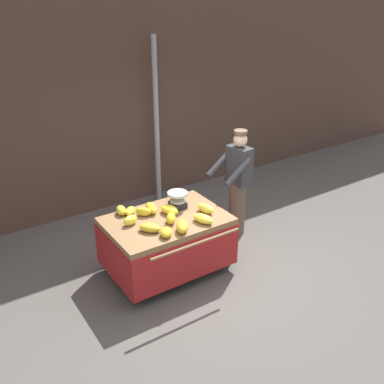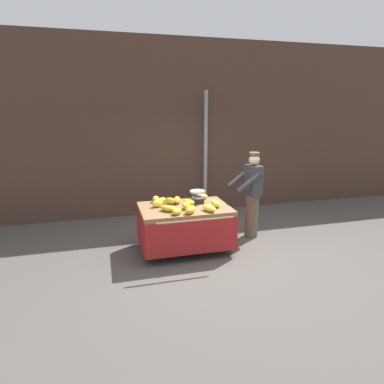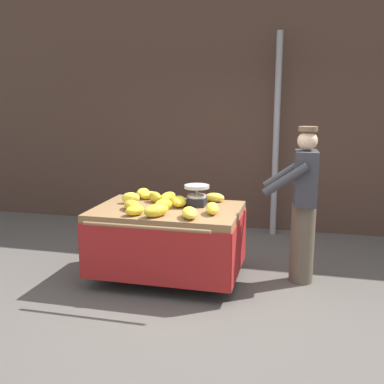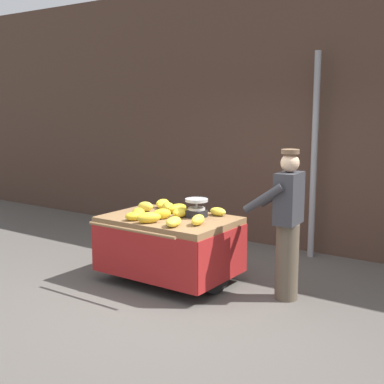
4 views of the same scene
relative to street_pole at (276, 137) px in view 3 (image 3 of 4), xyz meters
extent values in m
plane|color=#514C47|center=(-0.49, -2.47, -1.47)|extent=(60.00, 60.00, 0.00)
cube|color=#473328|center=(-0.49, 0.35, 0.59)|extent=(16.00, 0.24, 4.11)
cylinder|color=gray|center=(0.00, 0.00, 0.00)|extent=(0.09, 0.09, 2.93)
cube|color=olive|center=(-1.03, -2.05, -0.68)|extent=(1.58, 1.08, 0.08)
cylinder|color=black|center=(-1.74, -2.05, -1.11)|extent=(0.05, 0.72, 0.72)
cylinder|color=#B7B7BC|center=(-1.77, -2.05, -1.11)|extent=(0.01, 0.13, 0.13)
cylinder|color=black|center=(-0.32, -2.05, -1.11)|extent=(0.05, 0.72, 0.72)
cylinder|color=#B7B7BC|center=(-0.29, -2.05, -1.11)|extent=(0.01, 0.13, 0.13)
cylinder|color=#4C4742|center=(-1.03, -1.59, -1.09)|extent=(0.05, 0.05, 0.75)
cube|color=maroon|center=(-1.03, -2.60, -1.02)|extent=(1.58, 0.02, 0.60)
cube|color=maroon|center=(-1.03, -1.51, -1.02)|extent=(1.58, 0.02, 0.60)
cube|color=maroon|center=(-1.82, -2.05, -1.02)|extent=(0.02, 1.08, 0.60)
cube|color=maroon|center=(-0.24, -2.05, -1.02)|extent=(0.02, 1.08, 0.60)
cylinder|color=olive|center=(-1.03, -2.78, -0.66)|extent=(1.27, 0.04, 0.04)
cube|color=black|center=(-0.74, -1.88, -0.60)|extent=(0.20, 0.20, 0.09)
cylinder|color=#B7B7BC|center=(-0.74, -1.88, -0.50)|extent=(0.02, 0.02, 0.11)
cylinder|color=#B7B7BC|center=(-0.74, -1.88, -0.42)|extent=(0.28, 0.28, 0.04)
cylinder|color=#B7B7BC|center=(-0.74, -1.88, -0.53)|extent=(0.21, 0.21, 0.03)
ellipsoid|color=yellow|center=(-0.93, -1.96, -0.58)|extent=(0.23, 0.31, 0.12)
ellipsoid|color=gold|center=(-1.04, -2.19, -0.58)|extent=(0.22, 0.26, 0.13)
ellipsoid|color=yellow|center=(-1.50, -1.95, -0.58)|extent=(0.23, 0.17, 0.13)
ellipsoid|color=yellow|center=(-0.69, -2.42, -0.59)|extent=(0.24, 0.33, 0.11)
ellipsoid|color=gold|center=(-1.03, -2.45, -0.58)|extent=(0.28, 0.33, 0.13)
ellipsoid|color=gold|center=(-1.25, -1.83, -0.58)|extent=(0.23, 0.23, 0.12)
ellipsoid|color=gold|center=(-1.37, -2.24, -0.59)|extent=(0.30, 0.32, 0.10)
ellipsoid|color=yellow|center=(-1.38, -1.69, -0.59)|extent=(0.23, 0.24, 0.10)
ellipsoid|color=gold|center=(-1.11, -1.78, -0.58)|extent=(0.18, 0.31, 0.12)
ellipsoid|color=gold|center=(-1.26, -2.45, -0.59)|extent=(0.23, 0.26, 0.10)
ellipsoid|color=yellow|center=(-0.50, -2.20, -0.58)|extent=(0.18, 0.28, 0.12)
ellipsoid|color=yellow|center=(-1.48, -1.62, -0.58)|extent=(0.16, 0.23, 0.12)
ellipsoid|color=yellow|center=(-0.59, -1.63, -0.59)|extent=(0.26, 0.18, 0.10)
cylinder|color=brown|center=(0.42, -1.76, -1.03)|extent=(0.26, 0.26, 0.88)
cube|color=#333338|center=(0.42, -1.76, -0.30)|extent=(0.25, 0.39, 0.58)
sphere|color=#DBB28E|center=(0.42, -1.76, 0.10)|extent=(0.21, 0.21, 0.21)
cylinder|color=brown|center=(0.42, -1.76, 0.22)|extent=(0.20, 0.20, 0.05)
cylinder|color=#333338|center=(0.22, -1.99, -0.29)|extent=(0.48, 0.12, 0.37)
cylinder|color=#333338|center=(0.20, -1.57, -0.29)|extent=(0.48, 0.12, 0.37)
camera|label=1|loc=(-3.53, -6.44, 2.10)|focal=40.47mm
camera|label=2|loc=(-2.39, -7.53, 1.05)|focal=30.90mm
camera|label=3|loc=(0.36, -6.60, 0.51)|focal=41.74mm
camera|label=4|loc=(2.79, -7.05, 0.73)|focal=48.71mm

